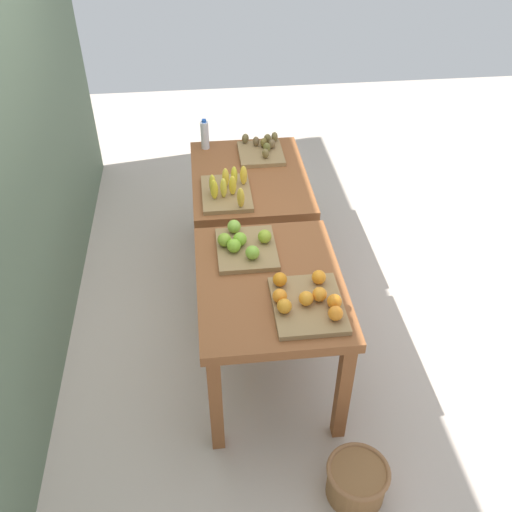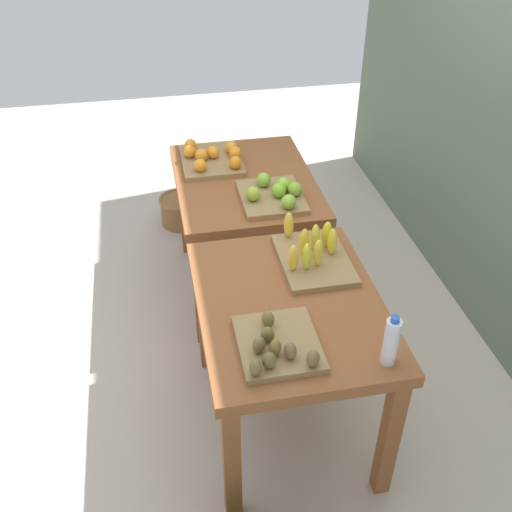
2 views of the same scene
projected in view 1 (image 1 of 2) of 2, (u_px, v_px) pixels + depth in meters
The scene contains 11 objects.
ground_plane at pixel (258, 312), 4.02m from camera, with size 8.00×8.00×0.00m, color #C0B0A1.
back_wall at pixel (2, 126), 2.96m from camera, with size 4.40×0.12×3.00m, color #596C54.
display_table_left at pixel (270, 296), 3.17m from camera, with size 1.04×0.80×0.79m.
display_table_right at pixel (250, 189), 4.03m from camera, with size 1.04×0.80×0.79m.
orange_bin at pixel (308, 301), 2.91m from camera, with size 0.44×0.38×0.11m.
apple_bin at pixel (244, 245), 3.27m from camera, with size 0.40×0.35×0.11m.
banana_crate at pixel (227, 190), 3.71m from camera, with size 0.44×0.32×0.17m.
kiwi_bin at pixel (262, 150), 4.16m from camera, with size 0.37×0.32×0.10m.
water_bottle at pixel (205, 135), 4.19m from camera, with size 0.06×0.06×0.23m.
watermelon_pile at pixel (268, 182), 5.04m from camera, with size 0.60×0.63×0.48m.
wicker_basket at pixel (357, 480), 2.91m from camera, with size 0.33×0.33×0.22m.
Camera 1 is at (-2.86, 0.33, 2.84)m, focal length 39.89 mm.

